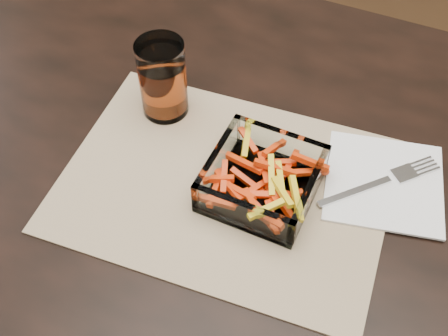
# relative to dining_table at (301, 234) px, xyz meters

# --- Properties ---
(dining_table) EXTENTS (1.60, 0.90, 0.75)m
(dining_table) POSITION_rel_dining_table_xyz_m (0.00, 0.00, 0.00)
(dining_table) COLOR black
(dining_table) RESTS_ON ground
(placemat) EXTENTS (0.47, 0.36, 0.00)m
(placemat) POSITION_rel_dining_table_xyz_m (-0.12, -0.02, 0.09)
(placemat) COLOR tan
(placemat) RESTS_ON dining_table
(glass_bowl) EXTENTS (0.14, 0.14, 0.06)m
(glass_bowl) POSITION_rel_dining_table_xyz_m (-0.06, -0.01, 0.11)
(glass_bowl) COLOR white
(glass_bowl) RESTS_ON placemat
(tumbler) EXTENTS (0.07, 0.07, 0.13)m
(tumbler) POSITION_rel_dining_table_xyz_m (-0.26, 0.07, 0.15)
(tumbler) COLOR white
(tumbler) RESTS_ON placemat
(napkin) EXTENTS (0.19, 0.19, 0.00)m
(napkin) POSITION_rel_dining_table_xyz_m (0.09, 0.07, 0.09)
(napkin) COLOR white
(napkin) RESTS_ON placemat
(fork) EXTENTS (0.14, 0.15, 0.00)m
(fork) POSITION_rel_dining_table_xyz_m (0.09, 0.07, 0.10)
(fork) COLOR silver
(fork) RESTS_ON napkin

